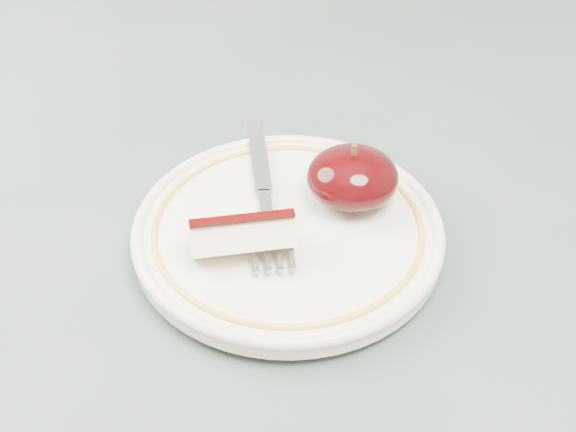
{
  "coord_description": "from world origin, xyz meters",
  "views": [
    {
      "loc": [
        0.08,
        -0.37,
        1.13
      ],
      "look_at": [
        0.09,
        0.04,
        0.78
      ],
      "focal_mm": 50.0,
      "sensor_mm": 36.0,
      "label": 1
    }
  ],
  "objects_px": {
    "apple_half": "(352,178)",
    "fork": "(264,193)",
    "plate": "(288,231)",
    "table": "(171,371)"
  },
  "relations": [
    {
      "from": "apple_half",
      "to": "plate",
      "type": "bearing_deg",
      "value": -148.19
    },
    {
      "from": "apple_half",
      "to": "fork",
      "type": "bearing_deg",
      "value": 177.45
    },
    {
      "from": "table",
      "to": "plate",
      "type": "relative_size",
      "value": 4.19
    },
    {
      "from": "plate",
      "to": "fork",
      "type": "xyz_separation_m",
      "value": [
        -0.02,
        0.03,
        0.01
      ]
    },
    {
      "from": "plate",
      "to": "apple_half",
      "type": "xyz_separation_m",
      "value": [
        0.05,
        0.03,
        0.02
      ]
    },
    {
      "from": "plate",
      "to": "fork",
      "type": "bearing_deg",
      "value": 117.43
    },
    {
      "from": "fork",
      "to": "apple_half",
      "type": "bearing_deg",
      "value": -97.53
    },
    {
      "from": "table",
      "to": "apple_half",
      "type": "distance_m",
      "value": 0.19
    },
    {
      "from": "plate",
      "to": "apple_half",
      "type": "bearing_deg",
      "value": 31.81
    },
    {
      "from": "plate",
      "to": "fork",
      "type": "distance_m",
      "value": 0.04
    }
  ]
}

